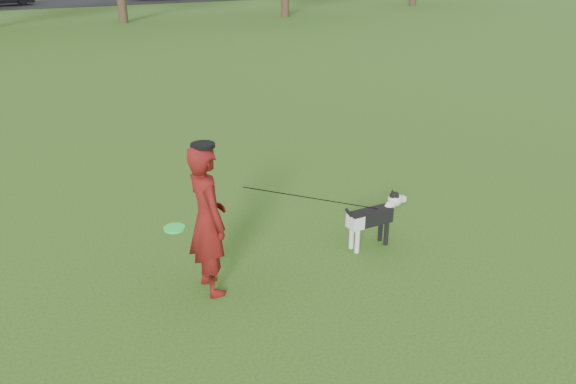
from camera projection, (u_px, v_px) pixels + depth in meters
ground at (276, 274)px, 6.97m from camera, size 120.00×120.00×0.00m
road at (24, 5)px, 39.47m from camera, size 120.00×7.00×0.02m
man at (208, 220)px, 6.31m from camera, size 0.46×0.67×1.80m
dog at (375, 215)px, 7.46m from camera, size 0.99×0.20×0.75m
man_held_items at (314, 198)px, 6.85m from camera, size 3.00×0.40×1.31m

